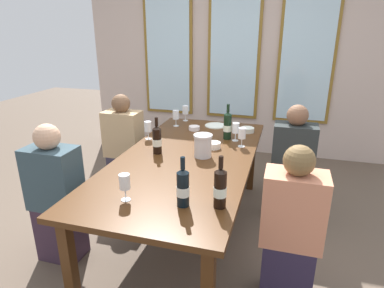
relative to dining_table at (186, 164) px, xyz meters
name	(u,v)px	position (x,y,z in m)	size (l,w,h in m)	color
ground_plane	(187,232)	(0.00, 0.00, -0.67)	(12.00, 12.00, 0.00)	brown
back_wall_with_windows	(234,50)	(0.00, 2.26, 0.78)	(4.28, 0.10, 2.90)	#C2ACA0
dining_table	(186,164)	(0.00, 0.00, 0.00)	(1.08, 2.25, 0.74)	#462811
white_plate_0	(216,126)	(0.05, 0.93, 0.07)	(0.23, 0.23, 0.01)	white
metal_pitcher	(203,146)	(0.13, 0.04, 0.16)	(0.16, 0.16, 0.19)	silver
wine_bottle_0	(157,140)	(-0.26, 0.01, 0.19)	(0.08, 0.08, 0.31)	black
wine_bottle_1	(183,187)	(0.22, -0.76, 0.19)	(0.08, 0.08, 0.31)	black
wine_bottle_2	(227,126)	(0.24, 0.55, 0.20)	(0.08, 0.08, 0.34)	black
wine_bottle_3	(220,188)	(0.43, -0.71, 0.19)	(0.08, 0.08, 0.33)	black
tasting_bowl_0	(214,145)	(0.18, 0.26, 0.09)	(0.12, 0.12, 0.05)	white
tasting_bowl_1	(194,128)	(-0.14, 0.73, 0.09)	(0.11, 0.11, 0.04)	white
tasting_bowl_2	(247,130)	(0.40, 0.81, 0.09)	(0.14, 0.14, 0.05)	white
wine_glass_0	(242,134)	(0.41, 0.37, 0.19)	(0.07, 0.07, 0.17)	white
wine_glass_1	(176,115)	(-0.37, 0.82, 0.19)	(0.07, 0.07, 0.17)	white
wine_glass_2	(125,183)	(-0.15, -0.80, 0.18)	(0.07, 0.07, 0.17)	white
wine_glass_3	(185,111)	(-0.33, 1.05, 0.18)	(0.07, 0.07, 0.17)	white
wine_glass_4	(148,127)	(-0.48, 0.33, 0.19)	(0.07, 0.07, 0.17)	white
wine_glass_5	(236,129)	(0.33, 0.51, 0.18)	(0.07, 0.07, 0.17)	white
seated_person_0	(56,197)	(-0.86, -0.57, -0.15)	(0.38, 0.24, 1.11)	#372636
seated_person_1	(291,231)	(0.86, -0.53, -0.15)	(0.38, 0.24, 1.11)	#2C233D
seated_person_2	(124,148)	(-0.86, 0.55, -0.15)	(0.38, 0.24, 1.11)	#332E3F
seated_person_3	(292,166)	(0.86, 0.56, -0.15)	(0.38, 0.24, 1.11)	#243A36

